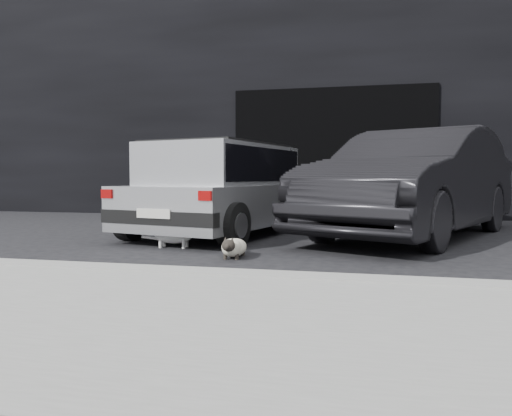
% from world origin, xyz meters
% --- Properties ---
extents(ground, '(80.00, 80.00, 0.00)m').
position_xyz_m(ground, '(0.00, 0.00, 0.00)').
color(ground, black).
rests_on(ground, ground).
extents(building_facade, '(34.00, 4.00, 5.00)m').
position_xyz_m(building_facade, '(1.00, 6.00, 2.50)').
color(building_facade, black).
rests_on(building_facade, ground).
extents(garage_opening, '(4.00, 0.10, 2.60)m').
position_xyz_m(garage_opening, '(1.00, 3.99, 1.30)').
color(garage_opening, black).
rests_on(garage_opening, ground).
extents(curb, '(18.00, 0.25, 0.12)m').
position_xyz_m(curb, '(1.00, -2.60, 0.06)').
color(curb, gray).
rests_on(curb, ground).
extents(sidewalk, '(18.00, 2.20, 0.11)m').
position_xyz_m(sidewalk, '(1.00, -3.80, 0.06)').
color(sidewalk, gray).
rests_on(sidewalk, ground).
extents(silver_hatchback, '(2.33, 3.75, 1.29)m').
position_xyz_m(silver_hatchback, '(-0.24, 0.67, 0.70)').
color(silver_hatchback, silver).
rests_on(silver_hatchback, ground).
extents(second_car, '(3.28, 4.76, 1.49)m').
position_xyz_m(second_car, '(2.36, 0.96, 0.74)').
color(second_car, black).
rests_on(second_car, ground).
extents(cat_siamese, '(0.25, 0.70, 0.24)m').
position_xyz_m(cat_siamese, '(0.43, -1.31, 0.11)').
color(cat_siamese, beige).
rests_on(cat_siamese, ground).
extents(cat_white, '(0.71, 0.26, 0.33)m').
position_xyz_m(cat_white, '(-0.42, -0.74, 0.16)').
color(cat_white, silver).
rests_on(cat_white, ground).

